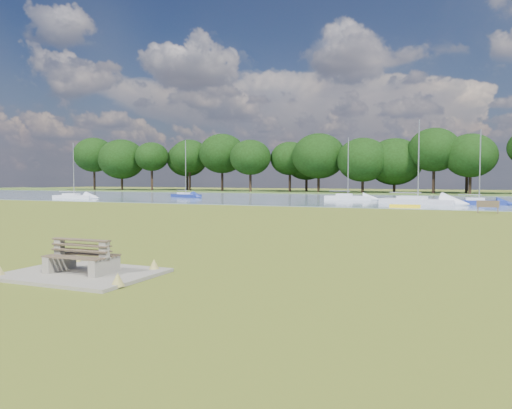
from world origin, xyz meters
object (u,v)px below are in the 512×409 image
at_px(sailboat_3, 74,195).
at_px(kayak, 405,206).
at_px(sailboat_0, 417,199).
at_px(sailboat_2, 347,196).
at_px(sailboat_6, 186,194).
at_px(sailboat_1, 478,200).
at_px(bench_pair, 82,258).
at_px(riverbank_bench, 488,207).

bearing_deg(sailboat_3, kayak, -13.17).
relative_size(sailboat_0, sailboat_2, 1.13).
relative_size(sailboat_3, sailboat_6, 0.93).
relative_size(sailboat_1, sailboat_3, 1.03).
xyz_separation_m(sailboat_2, sailboat_6, (-23.46, -1.11, -0.03)).
height_order(sailboat_1, sailboat_3, sailboat_1).
bearing_deg(sailboat_3, sailboat_6, 28.51).
relative_size(sailboat_0, sailboat_6, 1.10).
height_order(bench_pair, kayak, bench_pair).
height_order(kayak, sailboat_2, sailboat_2).
bearing_deg(sailboat_6, sailboat_1, 13.73).
distance_m(sailboat_0, sailboat_6, 33.26).
height_order(sailboat_1, sailboat_2, sailboat_2).
relative_size(sailboat_0, sailboat_3, 1.18).
height_order(sailboat_2, sailboat_6, sailboat_6).
height_order(sailboat_3, sailboat_6, sailboat_6).
bearing_deg(kayak, sailboat_0, 82.58).
distance_m(sailboat_1, sailboat_3, 51.35).
bearing_deg(sailboat_1, sailboat_6, 165.70).
xyz_separation_m(sailboat_3, sailboat_6, (12.42, 9.10, 0.04)).
bearing_deg(sailboat_0, sailboat_3, -158.33).
bearing_deg(sailboat_2, bench_pair, -92.89).
distance_m(bench_pair, riverbank_bench, 35.20).
bearing_deg(riverbank_bench, sailboat_6, 158.32).
height_order(sailboat_0, sailboat_1, sailboat_0).
xyz_separation_m(bench_pair, sailboat_6, (-27.52, 51.36, -0.02)).
xyz_separation_m(kayak, sailboat_0, (0.44, 7.32, 0.35)).
bearing_deg(sailboat_1, sailboat_2, 150.36).
bearing_deg(sailboat_0, kayak, -75.69).
bearing_deg(sailboat_2, sailboat_1, -30.79).
xyz_separation_m(sailboat_0, sailboat_2, (-9.24, 7.15, -0.01)).
height_order(sailboat_0, sailboat_2, sailboat_0).
bearing_deg(sailboat_6, sailboat_2, 24.59).
relative_size(riverbank_bench, sailboat_6, 0.21).
distance_m(sailboat_0, sailboat_1, 6.12).
bearing_deg(sailboat_2, kayak, -66.01).
xyz_separation_m(riverbank_bench, sailboat_3, (-51.70, 9.08, -0.06)).
distance_m(sailboat_3, sailboat_6, 15.40).
height_order(sailboat_2, sailboat_3, sailboat_2).
relative_size(bench_pair, sailboat_2, 0.25).
xyz_separation_m(kayak, sailboat_3, (-44.68, 4.26, 0.27)).
relative_size(bench_pair, sailboat_1, 0.25).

